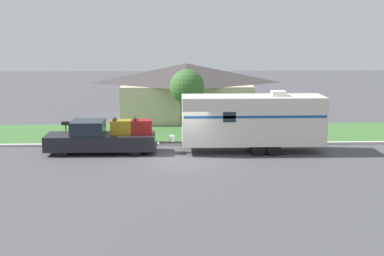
# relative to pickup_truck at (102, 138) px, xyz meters

# --- Properties ---
(ground_plane) EXTENTS (120.00, 120.00, 0.00)m
(ground_plane) POSITION_rel_pickup_truck_xyz_m (4.69, -1.91, -0.87)
(ground_plane) COLOR #47474C
(curb_strip) EXTENTS (80.00, 0.30, 0.14)m
(curb_strip) POSITION_rel_pickup_truck_xyz_m (4.69, 1.84, -0.80)
(curb_strip) COLOR beige
(curb_strip) RESTS_ON ground_plane
(lawn_strip) EXTENTS (80.00, 7.00, 0.03)m
(lawn_strip) POSITION_rel_pickup_truck_xyz_m (4.69, 5.49, -0.85)
(lawn_strip) COLOR #3D6B33
(lawn_strip) RESTS_ON ground_plane
(house_across_street) EXTENTS (10.44, 6.97, 4.29)m
(house_across_street) POSITION_rel_pickup_truck_xyz_m (5.05, 11.41, 1.36)
(house_across_street) COLOR beige
(house_across_street) RESTS_ON ground_plane
(pickup_truck) EXTENTS (6.21, 1.97, 2.00)m
(pickup_truck) POSITION_rel_pickup_truck_xyz_m (0.00, 0.00, 0.00)
(pickup_truck) COLOR black
(pickup_truck) RESTS_ON ground_plane
(travel_trailer) EXTENTS (9.27, 2.31, 3.49)m
(travel_trailer) POSITION_rel_pickup_truck_xyz_m (8.52, -0.00, 0.99)
(travel_trailer) COLOR black
(travel_trailer) RESTS_ON ground_plane
(mailbox) EXTENTS (0.48, 0.20, 1.37)m
(mailbox) POSITION_rel_pickup_truck_xyz_m (-2.51, 2.57, 0.18)
(mailbox) COLOR brown
(mailbox) RESTS_ON ground_plane
(tree_in_yard) EXTENTS (2.27, 2.27, 4.31)m
(tree_in_yard) POSITION_rel_pickup_truck_xyz_m (4.94, 5.29, 2.28)
(tree_in_yard) COLOR brown
(tree_in_yard) RESTS_ON ground_plane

